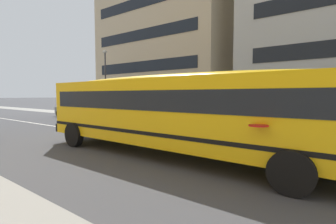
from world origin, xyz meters
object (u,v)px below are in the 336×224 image
(school_bus, at_px, (177,108))
(street_lamp, at_px, (105,75))
(parked_car_grey_by_entrance, at_px, (73,108))
(parked_car_dark_blue_mid_block, at_px, (125,111))

(school_bus, xyz_separation_m, street_lamp, (-15.50, 9.14, 2.55))
(street_lamp, bearing_deg, parked_car_grey_by_entrance, -141.19)
(school_bus, height_order, parked_car_grey_by_entrance, school_bus)
(parked_car_grey_by_entrance, bearing_deg, street_lamp, 35.80)
(parked_car_grey_by_entrance, bearing_deg, parked_car_dark_blue_mid_block, -2.38)
(school_bus, height_order, street_lamp, street_lamp)
(parked_car_grey_by_entrance, distance_m, parked_car_dark_blue_mid_block, 7.75)
(school_bus, bearing_deg, parked_car_grey_by_entrance, 159.17)
(parked_car_dark_blue_mid_block, xyz_separation_m, street_lamp, (-5.08, 2.06, 3.47))
(street_lamp, bearing_deg, school_bus, -30.54)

